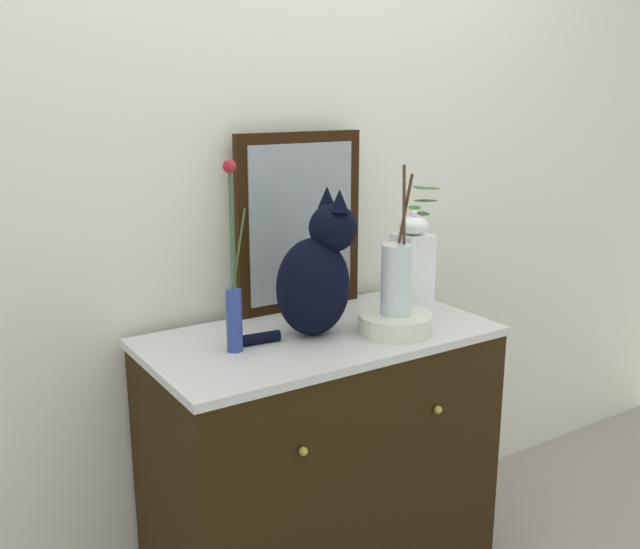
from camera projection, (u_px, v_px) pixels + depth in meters
wall_back at (262, 186)px, 2.32m from camera, size 4.40×0.08×2.60m
sideboard at (320, 469)px, 2.25m from camera, size 1.04×0.56×0.90m
mirror_leaning at (300, 223)px, 2.31m from camera, size 0.45×0.03×0.58m
cat_sitting at (317, 274)px, 2.08m from camera, size 0.39×0.20×0.43m
vase_slim_green at (233, 299)px, 1.96m from camera, size 0.07×0.04×0.53m
bowl_porcelain at (395, 323)px, 2.14m from camera, size 0.22×0.22×0.06m
vase_glass_clear at (397, 275)px, 2.10m from camera, size 0.17×0.13×0.44m
jar_lidded_porcelain at (412, 267)px, 2.30m from camera, size 0.11×0.11×0.34m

